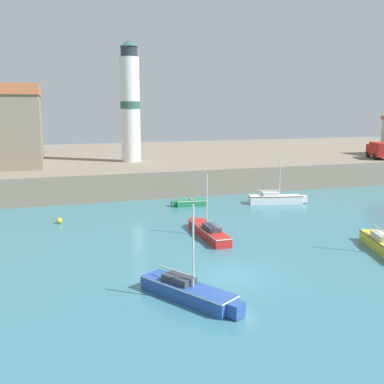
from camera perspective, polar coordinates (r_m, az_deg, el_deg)
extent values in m
plane|color=teal|center=(26.80, 5.22, -10.58)|extent=(200.00, 200.00, 0.00)
cube|color=gray|center=(67.09, -9.07, 3.58)|extent=(120.00, 40.00, 2.89)
cube|color=white|center=(46.56, 10.51, -0.93)|extent=(5.51, 2.52, 0.83)
cube|color=white|center=(47.41, 13.99, -0.86)|extent=(0.76, 0.86, 0.71)
cube|color=black|center=(46.49, 10.53, -0.48)|extent=(5.56, 2.55, 0.07)
cylinder|color=silver|center=(46.26, 11.09, 1.90)|extent=(0.10, 0.10, 3.83)
cylinder|color=silver|center=(46.21, 9.75, 0.22)|extent=(2.36, 0.62, 0.08)
cube|color=silver|center=(46.31, 9.90, -0.22)|extent=(1.77, 1.28, 0.36)
cube|color=#237A4C|center=(44.78, -0.08, -1.37)|extent=(3.10, 1.47, 0.59)
cube|color=#237A4C|center=(44.46, -2.31, -1.47)|extent=(0.59, 0.69, 0.50)
cube|color=white|center=(44.73, -0.08, -1.06)|extent=(3.13, 1.48, 0.07)
cube|color=#997F5B|center=(44.71, -0.08, -0.96)|extent=(0.30, 1.01, 0.08)
cylinder|color=silver|center=(33.82, 22.90, -4.48)|extent=(0.85, 2.56, 0.08)
cube|color=silver|center=(33.78, 22.95, -5.15)|extent=(1.34, 1.94, 0.36)
cube|color=red|center=(34.19, 2.13, -5.15)|extent=(1.31, 6.22, 0.70)
cube|color=red|center=(37.27, 0.32, -3.79)|extent=(0.68, 0.56, 0.60)
cube|color=white|center=(34.11, 2.13, -4.65)|extent=(1.32, 6.28, 0.07)
cylinder|color=silver|center=(34.04, 1.89, -1.10)|extent=(0.10, 0.10, 4.05)
cylinder|color=silver|center=(33.25, 2.61, -4.00)|extent=(0.11, 2.79, 0.08)
cube|color=#333842|center=(33.49, 2.51, -4.55)|extent=(0.88, 1.87, 0.36)
cube|color=#284C9E|center=(23.57, -0.63, -12.59)|extent=(4.04, 5.45, 0.79)
cube|color=#284C9E|center=(21.82, 5.61, -14.65)|extent=(0.96, 0.92, 0.67)
cube|color=white|center=(23.43, -0.64, -11.79)|extent=(4.08, 5.51, 0.07)
cylinder|color=silver|center=(22.42, 0.15, -6.92)|extent=(0.10, 0.10, 4.27)
cylinder|color=silver|center=(23.65, -1.91, -10.04)|extent=(1.36, 2.18, 0.08)
cube|color=#333842|center=(23.69, -1.66, -10.95)|extent=(1.68, 1.92, 0.36)
sphere|color=yellow|center=(39.67, -16.49, -3.50)|extent=(0.50, 0.50, 0.50)
cylinder|color=silver|center=(57.10, -7.83, 10.24)|extent=(2.38, 2.38, 12.76)
cylinder|color=#2D5647|center=(57.10, -7.85, 10.88)|extent=(2.45, 2.45, 0.90)
cylinder|color=#262D33|center=(57.46, -8.02, 17.22)|extent=(2.02, 2.02, 1.20)
cone|color=#2D5647|center=(57.58, -8.05, 18.20)|extent=(2.26, 2.26, 0.80)
cube|color=#AD1E19|center=(64.18, 22.93, 5.00)|extent=(2.94, 3.67, 1.80)
cube|color=#AD1E19|center=(66.07, 22.21, 5.02)|extent=(2.29, 1.82, 1.40)
cube|color=#334756|center=(66.47, 22.08, 5.24)|extent=(1.76, 0.64, 0.70)
cylinder|color=black|center=(65.68, 21.44, 4.43)|extent=(0.50, 0.85, 0.80)
cylinder|color=black|center=(66.42, 22.96, 4.39)|extent=(0.50, 0.85, 0.80)
cylinder|color=black|center=(63.52, 22.23, 4.18)|extent=(0.50, 0.85, 0.80)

